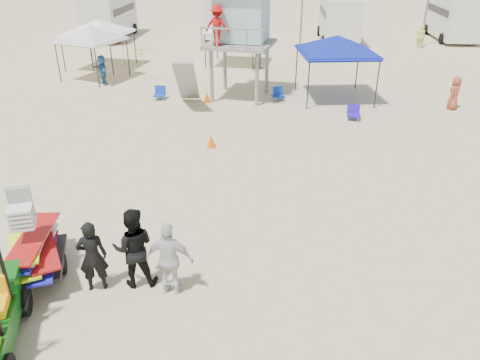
# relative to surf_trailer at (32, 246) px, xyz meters

# --- Properties ---
(ground) EXTENTS (140.00, 140.00, 0.00)m
(ground) POSITION_rel_surf_trailer_xyz_m (3.98, -0.28, -0.85)
(ground) COLOR beige
(ground) RESTS_ON ground
(surf_trailer) EXTENTS (1.74, 2.41, 2.08)m
(surf_trailer) POSITION_rel_surf_trailer_xyz_m (0.00, 0.00, 0.00)
(surf_trailer) COLOR black
(surf_trailer) RESTS_ON ground
(man_left) EXTENTS (0.72, 0.57, 1.72)m
(man_left) POSITION_rel_surf_trailer_xyz_m (1.51, -0.30, 0.01)
(man_left) COLOR black
(man_left) RESTS_ON ground
(man_mid) EXTENTS (1.05, 0.89, 1.92)m
(man_mid) POSITION_rel_surf_trailer_xyz_m (2.36, -0.05, 0.11)
(man_mid) COLOR black
(man_mid) RESTS_ON ground
(man_right) EXTENTS (1.06, 0.50, 1.76)m
(man_right) POSITION_rel_surf_trailer_xyz_m (3.21, -0.30, 0.03)
(man_right) COLOR silver
(man_right) RESTS_ON ground
(lifeguard_tower) EXTENTS (3.51, 3.51, 4.81)m
(lifeguard_tower) POSITION_rel_surf_trailer_xyz_m (3.48, 14.52, 2.74)
(lifeguard_tower) COLOR gray
(lifeguard_tower) RESTS_ON ground
(canopy_blue) EXTENTS (3.78, 3.78, 3.44)m
(canopy_blue) POSITION_rel_surf_trailer_xyz_m (8.16, 14.55, 2.05)
(canopy_blue) COLOR black
(canopy_blue) RESTS_ON ground
(canopy_white_a) EXTENTS (3.63, 3.63, 3.33)m
(canopy_white_a) POSITION_rel_surf_trailer_xyz_m (-4.83, 17.23, 1.93)
(canopy_white_a) COLOR black
(canopy_white_a) RESTS_ON ground
(canopy_white_b) EXTENTS (3.76, 3.76, 3.25)m
(canopy_white_b) POSITION_rel_surf_trailer_xyz_m (-5.39, 19.87, 1.86)
(canopy_white_b) COLOR black
(canopy_white_b) RESTS_ON ground
(canopy_white_c) EXTENTS (3.43, 3.43, 3.35)m
(canopy_white_c) POSITION_rel_surf_trailer_xyz_m (2.66, 21.28, 1.95)
(canopy_white_c) COLOR black
(canopy_white_c) RESTS_ON ground
(umbrella_a) EXTENTS (2.23, 2.25, 1.59)m
(umbrella_a) POSITION_rel_surf_trailer_xyz_m (-4.18, 20.46, -0.05)
(umbrella_a) COLOR #AE1F12
(umbrella_a) RESTS_ON ground
(umbrella_b) EXTENTS (2.80, 2.79, 1.82)m
(umbrella_b) POSITION_rel_surf_trailer_xyz_m (-2.02, 17.19, 0.06)
(umbrella_b) COLOR yellow
(umbrella_b) RESTS_ON ground
(cone_near) EXTENTS (0.34, 0.34, 0.50)m
(cone_near) POSITION_rel_surf_trailer_xyz_m (2.99, 7.91, -0.60)
(cone_near) COLOR #FF5E08
(cone_near) RESTS_ON ground
(cone_far) EXTENTS (0.34, 0.34, 0.50)m
(cone_far) POSITION_rel_surf_trailer_xyz_m (2.05, 13.39, -0.60)
(cone_far) COLOR #D76006
(cone_far) RESTS_ON ground
(beach_chair_a) EXTENTS (0.54, 0.58, 0.64)m
(beach_chair_a) POSITION_rel_surf_trailer_xyz_m (-0.33, 13.76, -0.53)
(beach_chair_a) COLOR #0F35A7
(beach_chair_a) RESTS_ON ground
(beach_chair_b) EXTENTS (0.71, 0.79, 0.64)m
(beach_chair_b) POSITION_rel_surf_trailer_xyz_m (5.47, 14.07, -0.53)
(beach_chair_b) COLOR #1036AF
(beach_chair_b) RESTS_ON ground
(beach_chair_c) EXTENTS (0.64, 0.69, 0.64)m
(beach_chair_c) POSITION_rel_surf_trailer_xyz_m (8.76, 11.49, -0.53)
(beach_chair_c) COLOR #2710B5
(beach_chair_c) RESTS_ON ground
(rv_far_left) EXTENTS (2.64, 6.80, 3.25)m
(rv_far_left) POSITION_rel_surf_trailer_xyz_m (-8.02, 29.71, 0.95)
(rv_far_left) COLOR silver
(rv_far_left) RESTS_ON ground
(rv_mid_left) EXTENTS (2.65, 6.50, 3.25)m
(rv_mid_left) POSITION_rel_surf_trailer_xyz_m (0.98, 31.21, 0.95)
(rv_mid_left) COLOR silver
(rv_mid_left) RESTS_ON ground
(rv_mid_right) EXTENTS (2.64, 7.00, 3.25)m
(rv_mid_right) POSITION_rel_surf_trailer_xyz_m (9.98, 29.71, 0.95)
(rv_mid_right) COLOR silver
(rv_mid_right) RESTS_ON ground
(rv_far_right) EXTENTS (2.64, 6.60, 3.25)m
(rv_far_right) POSITION_rel_surf_trailer_xyz_m (18.98, 31.21, 0.95)
(rv_far_right) COLOR silver
(rv_far_right) RESTS_ON ground
(distant_beachgoers) EXTENTS (20.70, 14.98, 1.65)m
(distant_beachgoers) POSITION_rel_surf_trailer_xyz_m (4.46, 18.29, -0.05)
(distant_beachgoers) COLOR #A3472E
(distant_beachgoers) RESTS_ON ground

